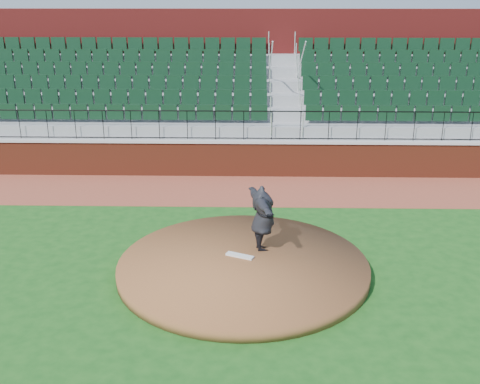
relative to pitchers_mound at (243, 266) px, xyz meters
The scene contains 10 objects.
ground 0.41m from the pitchers_mound, 107.13° to the left, with size 90.00×90.00×0.00m, color #164914.
warning_track 5.78m from the pitchers_mound, 91.15° to the left, with size 34.00×3.20×0.01m, color brown.
field_wall 7.39m from the pitchers_mound, 90.90° to the left, with size 34.00×0.35×1.20m, color maroon.
wall_cap 7.46m from the pitchers_mound, 90.90° to the left, with size 34.00×0.45×0.10m, color #B7B7B7.
wall_railing 7.56m from the pitchers_mound, 90.90° to the left, with size 34.00×0.05×1.00m, color black, non-canonical shape.
seating_stands 10.33m from the pitchers_mound, 90.65° to the left, with size 34.00×5.10×4.60m, color gray, non-canonical shape.
concourse_wall 13.16m from the pitchers_mound, 90.51° to the left, with size 34.00×0.50×5.50m, color maroon.
pitchers_mound is the anchor object (origin of this frame).
pitching_rubber 0.32m from the pitchers_mound, 107.29° to the left, with size 0.67×0.17×0.04m, color silver.
pitcher 1.25m from the pitchers_mound, 56.25° to the left, with size 2.01×0.55×1.63m, color black.
Camera 1 is at (0.32, -12.24, 6.14)m, focal length 42.54 mm.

